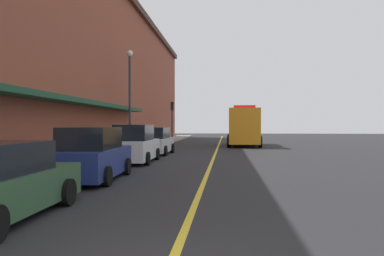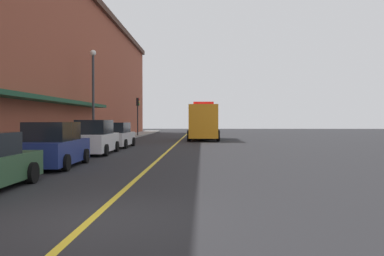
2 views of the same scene
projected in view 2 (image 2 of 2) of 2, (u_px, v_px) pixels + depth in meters
The scene contains 11 objects.
ground_plane at pixel (176, 143), 32.70m from camera, with size 112.00×112.00×0.00m, color #232326.
sidewalk_left at pixel (101, 142), 32.86m from camera, with size 2.40×70.00×0.15m, color gray.
lane_center_stripe at pixel (176, 143), 32.70m from camera, with size 0.16×70.00×0.01m, color gold.
brick_building_left at pixel (24, 63), 31.88m from camera, with size 10.56×64.00×12.86m.
parked_car_1 at pixel (54, 146), 16.23m from camera, with size 2.10×4.63×1.83m.
parked_car_2 at pixel (96, 138), 22.54m from camera, with size 2.05×4.75×1.92m.
parked_car_3 at pixel (116, 136), 28.00m from camera, with size 2.19×4.44×1.74m.
utility_truck at pixel (204, 122), 38.58m from camera, with size 2.99×8.29×3.53m.
parking_meter_0 at pixel (83, 134), 25.16m from camera, with size 0.14×0.18×1.33m.
street_lamp_left at pixel (93, 86), 29.64m from camera, with size 0.44×0.44×6.94m.
traffic_light_near at pixel (138, 109), 45.92m from camera, with size 0.38×0.36×4.30m.
Camera 2 is at (2.13, -7.62, 1.90)m, focal length 37.58 mm.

